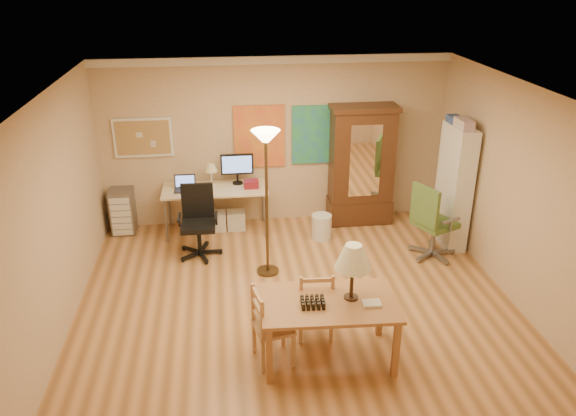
{
  "coord_description": "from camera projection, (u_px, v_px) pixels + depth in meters",
  "views": [
    {
      "loc": [
        -0.85,
        -6.1,
        3.99
      ],
      "look_at": [
        -0.06,
        0.3,
        1.15
      ],
      "focal_mm": 35.0,
      "sensor_mm": 36.0,
      "label": 1
    }
  ],
  "objects": [
    {
      "name": "floor",
      "position": [
        295.0,
        299.0,
        7.25
      ],
      "size": [
        5.5,
        5.5,
        0.0
      ],
      "primitive_type": "plane",
      "color": "brown",
      "rests_on": "ground"
    },
    {
      "name": "crown_molding",
      "position": [
        274.0,
        60.0,
        8.42
      ],
      "size": [
        5.5,
        0.08,
        0.12
      ],
      "primitive_type": "cube",
      "color": "white",
      "rests_on": "floor"
    },
    {
      "name": "corkboard",
      "position": [
        143.0,
        138.0,
        8.66
      ],
      "size": [
        0.9,
        0.04,
        0.62
      ],
      "primitive_type": "cube",
      "color": "#A6884E",
      "rests_on": "floor"
    },
    {
      "name": "art_panel_left",
      "position": [
        259.0,
        137.0,
        8.88
      ],
      "size": [
        0.8,
        0.04,
        1.0
      ],
      "primitive_type": "cube",
      "color": "gold",
      "rests_on": "floor"
    },
    {
      "name": "art_panel_right",
      "position": [
        315.0,
        135.0,
        8.98
      ],
      "size": [
        0.75,
        0.04,
        0.95
      ],
      "primitive_type": "cube",
      "color": "teal",
      "rests_on": "floor"
    },
    {
      "name": "dining_table",
      "position": [
        338.0,
        289.0,
        5.86
      ],
      "size": [
        1.48,
        0.93,
        1.35
      ],
      "color": "brown",
      "rests_on": "floor"
    },
    {
      "name": "ladder_chair_back",
      "position": [
        315.0,
        306.0,
        6.37
      ],
      "size": [
        0.42,
        0.4,
        0.87
      ],
      "color": "#A17649",
      "rests_on": "floor"
    },
    {
      "name": "ladder_chair_left",
      "position": [
        271.0,
        328.0,
        5.97
      ],
      "size": [
        0.47,
        0.48,
        0.89
      ],
      "color": "#A17649",
      "rests_on": "floor"
    },
    {
      "name": "torchiere_lamp",
      "position": [
        266.0,
        161.0,
        7.21
      ],
      "size": [
        0.37,
        0.37,
        2.05
      ],
      "color": "#45331B",
      "rests_on": "floor"
    },
    {
      "name": "computer_desk",
      "position": [
        218.0,
        204.0,
        8.92
      ],
      "size": [
        1.64,
        0.72,
        1.24
      ],
      "color": "#C3B48F",
      "rests_on": "floor"
    },
    {
      "name": "office_chair_black",
      "position": [
        199.0,
        237.0,
        8.24
      ],
      "size": [
        0.65,
        0.65,
        1.05
      ],
      "color": "black",
      "rests_on": "floor"
    },
    {
      "name": "office_chair_green",
      "position": [
        431.0,
        238.0,
        8.17
      ],
      "size": [
        0.7,
        0.7,
        1.14
      ],
      "color": "slate",
      "rests_on": "floor"
    },
    {
      "name": "drawer_cart",
      "position": [
        123.0,
        211.0,
        8.91
      ],
      "size": [
        0.36,
        0.43,
        0.71
      ],
      "color": "slate",
      "rests_on": "floor"
    },
    {
      "name": "armoire",
      "position": [
        361.0,
        173.0,
        9.09
      ],
      "size": [
        1.06,
        0.5,
        1.95
      ],
      "color": "#35240E",
      "rests_on": "floor"
    },
    {
      "name": "bookshelf",
      "position": [
        454.0,
        187.0,
        8.32
      ],
      "size": [
        0.28,
        0.74,
        1.85
      ],
      "color": "white",
      "rests_on": "floor"
    },
    {
      "name": "wastebin",
      "position": [
        321.0,
        227.0,
        8.75
      ],
      "size": [
        0.32,
        0.32,
        0.39
      ],
      "primitive_type": "cylinder",
      "color": "silver",
      "rests_on": "floor"
    }
  ]
}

